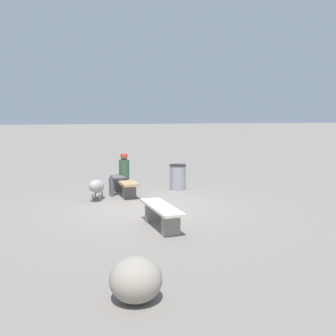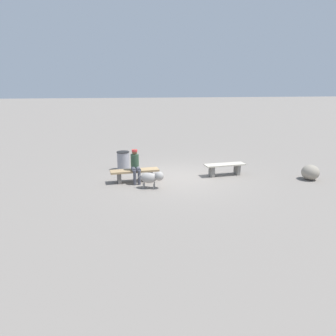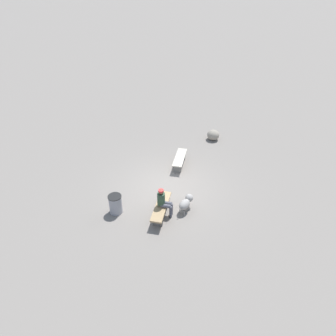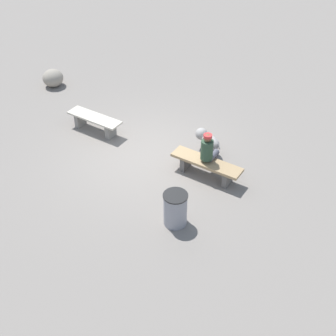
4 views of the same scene
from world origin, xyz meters
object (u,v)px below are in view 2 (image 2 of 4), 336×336
Objects in this scene: bench_left at (225,168)px; boulder at (310,172)px; dog at (152,177)px; seated_person at (135,164)px; trash_bin at (123,161)px; bench_right at (135,173)px.

boulder reaches higher than bench_left.
dog is 6.13m from boulder.
seated_person is at bearing 0.11° from bench_left.
dog is 2.79m from trash_bin.
dog is (-0.48, 0.79, -0.32)m from seated_person.
bench_right is 6.73m from boulder.
dog is 1.09× the size of trash_bin.
bench_right is at bearing 137.96° from dog.
bench_right is 1.81m from trash_bin.
bench_left is 1.88× the size of dog.
seated_person is at bearing 139.88° from dog.
boulder is (-6.60, 1.15, -0.42)m from seated_person.
seated_person is (-0.02, 0.10, 0.37)m from bench_right.
trash_bin is 1.19× the size of boulder.
seated_person is at bearing 98.91° from bench_right.
bench_left is 4.29m from trash_bin.
dog is (3.14, 0.92, 0.06)m from bench_left.
trash_bin is at bearing 125.05° from dog.
bench_left is at bearing 155.71° from trash_bin.
dog is (-0.49, 0.89, 0.05)m from bench_right.
dog reaches higher than bench_left.
boulder is (-6.62, 1.25, -0.05)m from bench_right.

